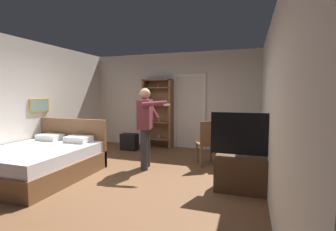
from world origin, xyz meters
name	(u,v)px	position (x,y,z in m)	size (l,w,h in m)	color
ground_plane	(126,178)	(0.00, 0.00, 0.00)	(6.26, 6.26, 0.00)	brown
wall_back	(173,100)	(0.00, 2.91, 1.37)	(5.11, 0.12, 2.74)	silver
wall_left	(22,103)	(-2.49, 0.00, 1.37)	(0.15, 5.93, 2.74)	silver
wall_right	(274,107)	(2.49, 0.00, 1.37)	(0.12, 5.93, 2.74)	silver
doorway_frame	(190,106)	(0.52, 2.83, 1.22)	(0.93, 0.08, 2.13)	white
bed	(42,161)	(-1.58, -0.41, 0.30)	(1.70, 1.96, 1.02)	brown
bookshelf	(158,111)	(-0.38, 2.68, 1.06)	(0.87, 0.32, 1.98)	brown
tv_flatscreen	(247,168)	(2.13, 0.05, 0.39)	(1.15, 0.40, 1.28)	#4C331E
side_table	(229,144)	(1.74, 1.45, 0.47)	(0.61, 0.61, 0.70)	#4C331E
laptop	(228,132)	(1.72, 1.41, 0.75)	(0.38, 0.38, 0.15)	black
bottle_on_table	(236,130)	(1.88, 1.37, 0.80)	(0.06, 0.06, 0.22)	#3E5022
wooden_chair	(208,141)	(1.31, 1.27, 0.54)	(0.57, 0.57, 0.99)	brown
person_blue_shirt	(146,122)	(0.10, 0.69, 0.98)	(0.78, 0.65, 1.68)	#333338
suitcase_dark	(129,142)	(-1.01, 2.06, 0.23)	(0.46, 0.28, 0.46)	black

